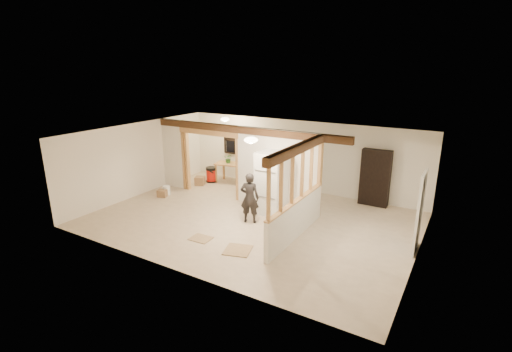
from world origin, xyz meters
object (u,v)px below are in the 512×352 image
Objects in this scene: refrigerator at (271,183)px; work_table at (232,173)px; woman at (250,198)px; shop_vac at (211,174)px; bookshelf at (375,178)px.

work_table is at bearing 145.39° from refrigerator.
woman is 4.17m from shop_vac.
shop_vac is at bearing -171.69° from work_table.
woman is 2.51× the size of shop_vac.
refrigerator is at bearing -120.34° from woman.
shop_vac is at bearing -56.48° from woman.
bookshelf is (2.71, 3.21, 0.17)m from woman.
woman reaches higher than work_table.
woman is at bearing -37.47° from shop_vac.
refrigerator reaches higher than shop_vac.
work_table is (-2.71, 1.87, -0.57)m from refrigerator.
work_table is 2.10× the size of shop_vac.
refrigerator is 3.39m from bookshelf.
refrigerator is 3.34m from work_table.
refrigerator is at bearing -24.51° from shop_vac.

